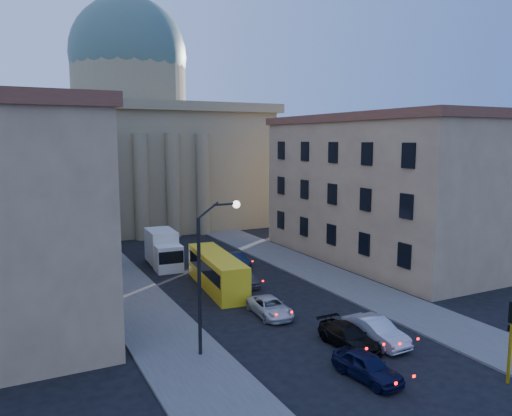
{
  "coord_description": "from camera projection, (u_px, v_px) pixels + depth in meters",
  "views": [
    {
      "loc": [
        -16.86,
        -17.47,
        12.27
      ],
      "look_at": [
        0.28,
        16.34,
        7.02
      ],
      "focal_mm": 35.0,
      "sensor_mm": 36.0,
      "label": 1
    }
  ],
  "objects": [
    {
      "name": "car_right_distant",
      "position": [
        237.0,
        260.0,
        48.46
      ],
      "size": [
        1.38,
        3.91,
        1.29
      ],
      "primitive_type": "imported",
      "rotation": [
        0.0,
        0.0,
        0.0
      ],
      "color": "black",
      "rests_on": "ground"
    },
    {
      "name": "sidewalk_right",
      "position": [
        330.0,
        277.0,
        44.37
      ],
      "size": [
        5.0,
        60.0,
        0.15
      ],
      "primitive_type": "cube",
      "color": "#54524D",
      "rests_on": "ground"
    },
    {
      "name": "car_left_near",
      "position": [
        367.0,
        366.0,
        25.61
      ],
      "size": [
        2.1,
        4.24,
        1.39
      ],
      "primitive_type": "imported",
      "rotation": [
        0.0,
        0.0,
        0.12
      ],
      "color": "black",
      "rests_on": "ground"
    },
    {
      "name": "car_left_mid",
      "position": [
        270.0,
        307.0,
        34.85
      ],
      "size": [
        2.33,
        4.59,
        1.24
      ],
      "primitive_type": "imported",
      "rotation": [
        0.0,
        0.0,
        -0.06
      ],
      "color": "silver",
      "rests_on": "ground"
    },
    {
      "name": "street_lamp",
      "position": [
        208.0,
        265.0,
        27.89
      ],
      "size": [
        2.62,
        0.44,
        8.83
      ],
      "color": "black",
      "rests_on": "ground"
    },
    {
      "name": "city_bus",
      "position": [
        217.0,
        270.0,
        41.11
      ],
      "size": [
        3.33,
        10.33,
        2.86
      ],
      "rotation": [
        0.0,
        0.0,
        -0.1
      ],
      "color": "yellow",
      "rests_on": "ground"
    },
    {
      "name": "car_right_mid",
      "position": [
        349.0,
        337.0,
        29.53
      ],
      "size": [
        1.91,
        4.6,
        1.33
      ],
      "primitive_type": "imported",
      "rotation": [
        0.0,
        0.0,
        0.01
      ],
      "color": "black",
      "rests_on": "ground"
    },
    {
      "name": "building_right",
      "position": [
        377.0,
        187.0,
        50.7
      ],
      "size": [
        11.6,
        26.6,
        14.7
      ],
      "color": "tan",
      "rests_on": "ground"
    },
    {
      "name": "ground",
      "position": [
        400.0,
        389.0,
        24.67
      ],
      "size": [
        200.0,
        200.0,
        0.0
      ],
      "primitive_type": "plane",
      "color": "black",
      "rests_on": "ground"
    },
    {
      "name": "sidewalk_left",
      "position": [
        140.0,
        306.0,
        36.75
      ],
      "size": [
        5.0,
        60.0,
        0.15
      ],
      "primitive_type": "cube",
      "color": "#54524D",
      "rests_on": "ground"
    },
    {
      "name": "car_right_far",
      "position": [
        245.0,
        278.0,
        42.05
      ],
      "size": [
        1.83,
        3.98,
        1.32
      ],
      "primitive_type": "imported",
      "rotation": [
        0.0,
        0.0,
        -0.07
      ],
      "color": "#55555A",
      "rests_on": "ground"
    },
    {
      "name": "traffic_light",
      "position": [
        511.0,
        334.0,
        24.92
      ],
      "size": [
        0.34,
        0.29,
        4.3
      ],
      "color": "gold",
      "rests_on": "ground"
    },
    {
      "name": "box_truck",
      "position": [
        163.0,
        250.0,
        48.3
      ],
      "size": [
        2.82,
        6.37,
        3.42
      ],
      "rotation": [
        0.0,
        0.0,
        -0.06
      ],
      "color": "silver",
      "rests_on": "ground"
    },
    {
      "name": "church",
      "position": [
        132.0,
        142.0,
        72.05
      ],
      "size": [
        68.02,
        28.76,
        36.6
      ],
      "color": "olive",
      "rests_on": "ground"
    },
    {
      "name": "car_right_near",
      "position": [
        375.0,
        331.0,
        30.15
      ],
      "size": [
        1.82,
        4.71,
        1.53
      ],
      "primitive_type": "imported",
      "rotation": [
        0.0,
        0.0,
        0.04
      ],
      "color": "#ADAFB5",
      "rests_on": "ground"
    },
    {
      "name": "building_left",
      "position": [
        4.0,
        208.0,
        35.47
      ],
      "size": [
        11.6,
        26.6,
        14.7
      ],
      "color": "tan",
      "rests_on": "ground"
    }
  ]
}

